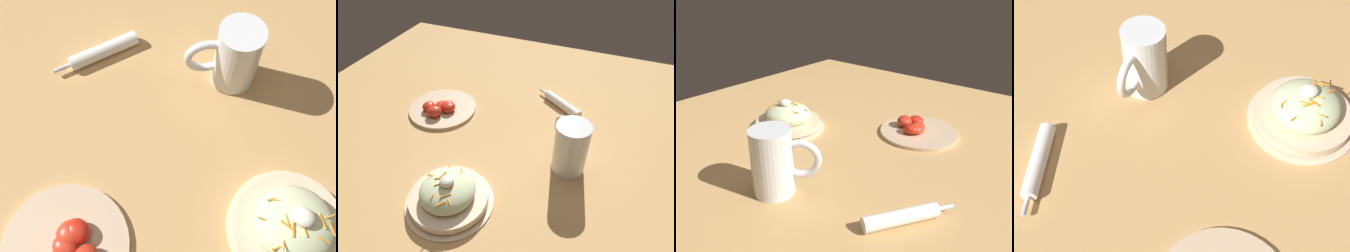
{
  "view_description": "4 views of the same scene",
  "coord_description": "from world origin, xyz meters",
  "views": [
    {
      "loc": [
        0.12,
        -0.21,
        0.71
      ],
      "look_at": [
        -0.03,
        0.06,
        0.07
      ],
      "focal_mm": 42.85,
      "sensor_mm": 36.0,
      "label": 1
    },
    {
      "loc": [
        0.61,
        0.31,
        0.63
      ],
      "look_at": [
        -0.02,
        0.06,
        0.06
      ],
      "focal_mm": 33.26,
      "sensor_mm": 36.0,
      "label": 2
    },
    {
      "loc": [
        -0.49,
        0.63,
        0.44
      ],
      "look_at": [
        -0.0,
        0.04,
        0.08
      ],
      "focal_mm": 36.88,
      "sensor_mm": 36.0,
      "label": 3
    },
    {
      "loc": [
        -0.26,
        -0.38,
        0.73
      ],
      "look_at": [
        -0.0,
        0.07,
        0.07
      ],
      "focal_mm": 50.68,
      "sensor_mm": 36.0,
      "label": 4
    }
  ],
  "objects": [
    {
      "name": "napkin_roll",
      "position": [
        -0.25,
        0.17,
        0.02
      ],
      "size": [
        0.12,
        0.17,
        0.03
      ],
      "color": "white",
      "rests_on": "ground_plane"
    },
    {
      "name": "beer_mug",
      "position": [
        0.01,
        0.25,
        0.07
      ],
      "size": [
        0.13,
        0.11,
        0.15
      ],
      "color": "white",
      "rests_on": "ground_plane"
    },
    {
      "name": "ground_plane",
      "position": [
        0.0,
        0.0,
        0.0
      ],
      "size": [
        1.43,
        1.43,
        0.0
      ],
      "primitive_type": "plane",
      "color": "tan"
    },
    {
      "name": "salad_plate",
      "position": [
        0.23,
        0.01,
        0.03
      ],
      "size": [
        0.21,
        0.21,
        0.09
      ],
      "color": "beige",
      "rests_on": "ground_plane"
    }
  ]
}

